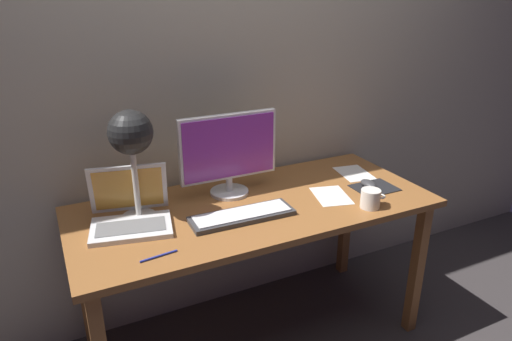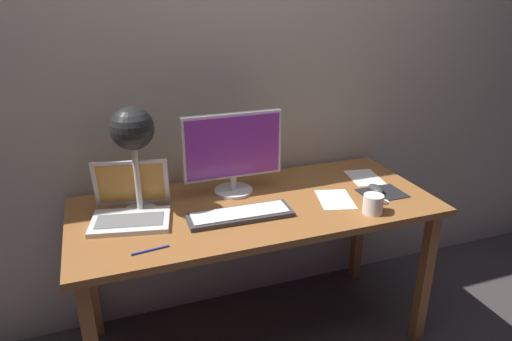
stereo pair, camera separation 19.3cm
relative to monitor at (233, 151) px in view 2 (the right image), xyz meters
name	(u,v)px [view 2 (the right image)]	position (x,y,z in m)	size (l,w,h in m)	color
ground_plane	(256,336)	(0.06, -0.15, -0.95)	(4.80, 4.80, 0.00)	#383333
back_wall	(227,63)	(0.06, 0.25, 0.35)	(4.80, 0.06, 2.60)	#B2A893
desk	(256,220)	(0.06, -0.15, -0.29)	(1.60, 0.70, 0.74)	#935B2D
monitor	(233,151)	(0.00, 0.00, 0.00)	(0.46, 0.18, 0.38)	silver
keyboard_main	(240,215)	(-0.05, -0.25, -0.20)	(0.44, 0.15, 0.03)	#38383A
laptop	(131,203)	(-0.47, -0.09, -0.14)	(0.36, 0.32, 0.23)	silver
desk_lamp	(133,135)	(-0.43, -0.07, 0.14)	(0.18, 0.18, 0.46)	beige
mousepad	(382,193)	(0.65, -0.25, -0.21)	(0.20, 0.16, 0.00)	black
mouse	(376,189)	(0.63, -0.23, -0.19)	(0.06, 0.10, 0.03)	#38383A
coffee_mug	(373,204)	(0.50, -0.40, -0.17)	(0.12, 0.09, 0.08)	white
paper_sheet_near_mouse	(335,199)	(0.41, -0.23, -0.21)	(0.15, 0.21, 0.00)	white
paper_sheet_by_keyboard	(365,177)	(0.68, -0.05, -0.21)	(0.15, 0.21, 0.00)	white
pen	(150,250)	(-0.44, -0.39, -0.20)	(0.01, 0.01, 0.14)	#2633A5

